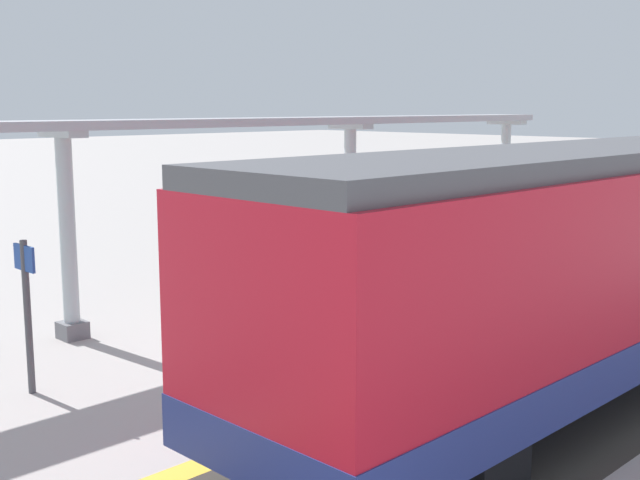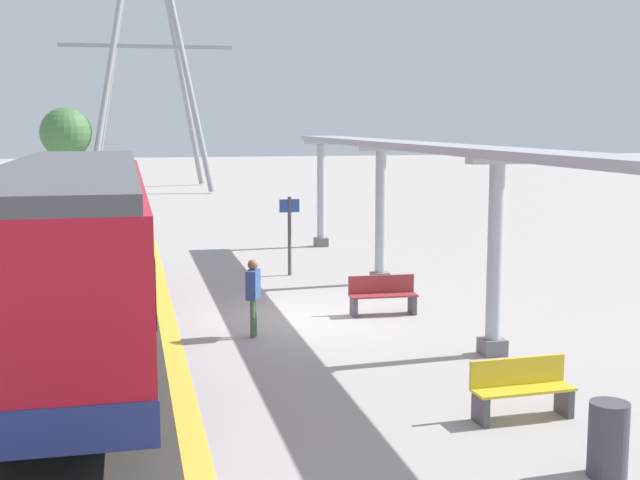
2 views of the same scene
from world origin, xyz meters
TOP-DOWN VIEW (x-y plane):
  - ground_plane at (0.00, 0.00)m, footprint 176.00×176.00m
  - tactile_edge_strip at (-2.98, 0.00)m, footprint 0.38×26.50m
  - trackbed at (-4.77, 0.00)m, footprint 3.20×38.50m
  - train_near_carriage at (-4.77, -1.32)m, footprint 2.65×14.31m
  - canopy_pillar_nearest at (2.72, -10.17)m, footprint 1.10×0.44m
  - canopy_pillar_second at (2.72, -3.59)m, footprint 1.10×0.44m
  - canopy_pillar_third at (2.72, 3.54)m, footprint 1.10×0.44m
  - canopy_beam at (2.72, 0.18)m, footprint 1.20×21.49m
  - bench_near_end at (1.71, -6.81)m, footprint 1.52×0.52m
  - bench_mid_platform at (1.72, 0.05)m, footprint 1.52×0.50m
  - trash_bin at (1.81, -8.93)m, footprint 0.48×0.48m
  - platform_info_sign at (0.63, 5.29)m, footprint 0.56×0.10m
  - passenger_waiting_near_edge at (-1.37, -1.31)m, footprint 0.36×0.49m

SIDE VIEW (x-z plane):
  - ground_plane at x=0.00m, z-range 0.00..0.00m
  - trackbed at x=-4.77m, z-range 0.00..0.01m
  - tactile_edge_strip at x=-2.98m, z-range 0.00..0.01m
  - bench_near_end at x=1.71m, z-range 0.01..0.87m
  - bench_mid_platform at x=1.72m, z-range 0.01..0.87m
  - trash_bin at x=1.81m, z-range 0.00..0.92m
  - passenger_waiting_near_edge at x=-1.37m, z-range 0.20..1.76m
  - platform_info_sign at x=0.63m, z-range 0.23..2.43m
  - train_near_carriage at x=-4.77m, z-range 0.09..3.57m
  - canopy_pillar_nearest at x=2.72m, z-range 0.03..3.65m
  - canopy_pillar_second at x=2.72m, z-range 0.03..3.65m
  - canopy_pillar_third at x=2.72m, z-range 0.03..3.65m
  - canopy_beam at x=2.72m, z-range 3.62..3.78m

